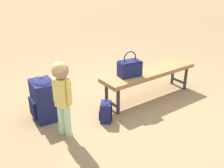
% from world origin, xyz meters
% --- Properties ---
extents(ground_plane, '(40.00, 40.00, 0.00)m').
position_xyz_m(ground_plane, '(0.00, 0.00, 0.00)').
color(ground_plane, '#8C704C').
rests_on(ground_plane, ground).
extents(park_bench, '(1.65, 0.84, 0.45)m').
position_xyz_m(park_bench, '(-0.50, 0.13, 0.39)').
color(park_bench, '#9E6B3D').
rests_on(park_bench, ground).
extents(handbag, '(0.37, 0.30, 0.37)m').
position_xyz_m(handbag, '(-0.13, 0.01, 0.58)').
color(handbag, '#191E4C').
rests_on(handbag, park_bench).
extents(child_standing, '(0.19, 0.25, 0.94)m').
position_xyz_m(child_standing, '(1.00, -0.15, 0.63)').
color(child_standing, '#B2D8B2').
rests_on(child_standing, ground).
extents(backpack_large, '(0.40, 0.44, 0.62)m').
position_xyz_m(backpack_large, '(0.90, -0.65, 0.31)').
color(backpack_large, '#191E4C').
rests_on(backpack_large, ground).
extents(backpack_small, '(0.23, 0.21, 0.31)m').
position_xyz_m(backpack_small, '(0.45, 0.04, 0.15)').
color(backpack_small, '#191E4C').
rests_on(backpack_small, ground).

